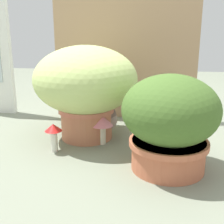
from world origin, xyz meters
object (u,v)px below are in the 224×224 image
Objects in this scene: grass_planter at (86,85)px; mushroom_ornament_pink at (102,123)px; cat at (97,115)px; mushroom_ornament_red at (54,132)px; leafy_planter at (170,120)px.

grass_planter is 0.23m from mushroom_ornament_pink.
grass_planter is at bearing -139.59° from cat.
leafy_planter is at bearing -10.94° from mushroom_ornament_red.
grass_planter reaches higher than mushroom_ornament_red.
mushroom_ornament_pink is at bearing 31.31° from mushroom_ornament_red.
leafy_planter is 0.42m from mushroom_ornament_pink.
mushroom_ornament_red is at bearing 169.06° from leafy_planter.
cat is 0.31m from mushroom_ornament_red.
grass_planter is at bearing 143.37° from leafy_planter.
mushroom_ornament_pink is (-0.33, 0.24, -0.10)m from leafy_planter.
mushroom_ornament_red is 0.25m from mushroom_ornament_pink.
mushroom_ornament_red is (-0.17, -0.26, -0.02)m from cat.
leafy_planter reaches higher than cat.
leafy_planter reaches higher than mushroom_ornament_pink.
cat is (0.05, 0.04, -0.18)m from grass_planter.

